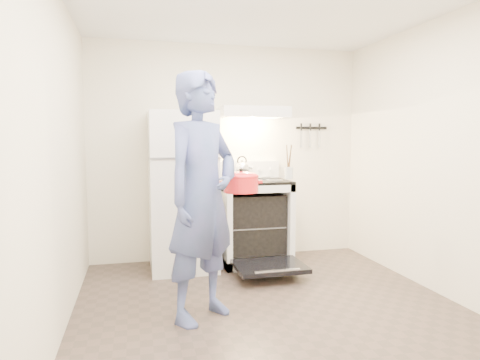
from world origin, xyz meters
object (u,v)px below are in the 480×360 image
at_px(refrigerator, 183,191).
at_px(stove_body, 254,223).
at_px(person, 202,197).
at_px(tea_kettle, 242,167).
at_px(dutch_oven, 241,184).

distance_m(refrigerator, stove_body, 0.90).
bearing_deg(stove_body, refrigerator, -178.23).
height_order(refrigerator, stove_body, refrigerator).
relative_size(stove_body, person, 0.48).
bearing_deg(stove_body, person, -120.26).
relative_size(refrigerator, tea_kettle, 6.43).
height_order(stove_body, person, person).
bearing_deg(dutch_oven, tea_kettle, 75.62).
bearing_deg(person, stove_body, 21.98).
distance_m(tea_kettle, dutch_oven, 1.34).
distance_m(stove_body, dutch_oven, 1.29).
bearing_deg(refrigerator, dutch_oven, -69.64).
bearing_deg(tea_kettle, person, -114.20).
relative_size(stove_body, dutch_oven, 2.49).
distance_m(refrigerator, person, 1.36).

